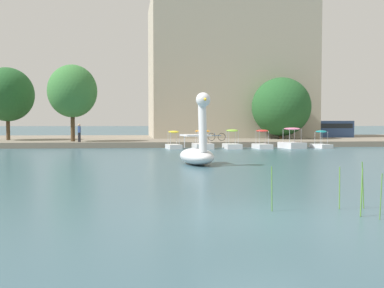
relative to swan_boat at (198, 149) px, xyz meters
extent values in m
plane|color=#385966|center=(0.01, -12.99, -0.80)|extent=(607.99, 607.99, 0.00)
cube|color=slate|center=(0.01, 27.46, -0.55)|extent=(157.79, 23.09, 0.49)
ellipsoid|color=white|center=(-0.03, 0.16, -0.37)|extent=(2.12, 3.57, 0.86)
cylinder|color=white|center=(0.15, -0.89, 1.18)|extent=(0.50, 0.67, 2.61)
sphere|color=white|center=(0.17, -1.00, 2.48)|extent=(0.82, 0.82, 0.71)
cone|color=yellow|center=(0.22, -1.28, 2.48)|extent=(0.47, 0.54, 0.39)
cube|color=white|center=(-0.07, 0.43, 0.70)|extent=(1.54, 1.81, 0.08)
cylinder|color=silver|center=(-0.64, 0.33, 0.38)|extent=(0.04, 0.04, 0.64)
cylinder|color=silver|center=(0.49, 0.53, 0.38)|extent=(0.04, 0.04, 0.64)
cube|color=white|center=(-0.48, 14.44, -0.61)|extent=(1.35, 2.15, 0.37)
ellipsoid|color=yellow|center=(-0.48, 14.44, 0.60)|extent=(1.10, 1.31, 0.20)
cylinder|color=#B7B7BF|center=(-0.92, 14.85, 0.09)|extent=(0.04, 0.04, 1.02)
cylinder|color=#B7B7BF|center=(-0.20, 14.97, 0.09)|extent=(0.04, 0.04, 1.02)
cylinder|color=#B7B7BF|center=(-0.76, 13.92, 0.09)|extent=(0.04, 0.04, 1.02)
cylinder|color=#B7B7BF|center=(-0.04, 14.04, 0.09)|extent=(0.04, 0.04, 1.02)
cube|color=white|center=(1.91, 14.23, -0.57)|extent=(1.65, 2.46, 0.46)
ellipsoid|color=orange|center=(1.91, 14.23, 0.66)|extent=(1.40, 1.24, 0.20)
cylinder|color=#B7B7BF|center=(1.35, 14.62, 0.16)|extent=(0.04, 0.04, 1.00)
cylinder|color=#B7B7BF|center=(2.39, 14.72, 0.16)|extent=(0.04, 0.04, 1.00)
cylinder|color=#B7B7BF|center=(1.44, 13.73, 0.16)|extent=(0.04, 0.04, 1.00)
cylinder|color=#B7B7BF|center=(2.47, 13.83, 0.16)|extent=(0.04, 0.04, 1.00)
cube|color=white|center=(4.35, 14.07, -0.59)|extent=(1.38, 2.11, 0.41)
ellipsoid|color=#8CCC38|center=(4.35, 14.07, 0.71)|extent=(1.07, 1.21, 0.20)
cylinder|color=#B7B7BF|center=(3.92, 14.50, 0.16)|extent=(0.04, 0.04, 1.09)
cylinder|color=#B7B7BF|center=(4.71, 14.55, 0.16)|extent=(0.04, 0.04, 1.09)
cylinder|color=#B7B7BF|center=(3.98, 13.58, 0.16)|extent=(0.04, 0.04, 1.09)
cylinder|color=#B7B7BF|center=(4.78, 13.64, 0.16)|extent=(0.04, 0.04, 1.09)
cube|color=white|center=(6.91, 14.16, -0.60)|extent=(1.35, 2.28, 0.39)
ellipsoid|color=red|center=(6.91, 14.16, 0.69)|extent=(1.10, 1.14, 0.20)
cylinder|color=#B7B7BF|center=(6.47, 14.55, 0.14)|extent=(0.04, 0.04, 1.09)
cylinder|color=#B7B7BF|center=(7.28, 14.62, 0.14)|extent=(0.04, 0.04, 1.09)
cylinder|color=#B7B7BF|center=(6.54, 13.71, 0.14)|extent=(0.04, 0.04, 1.09)
cylinder|color=#B7B7BF|center=(7.35, 13.78, 0.14)|extent=(0.04, 0.04, 1.09)
cube|color=white|center=(9.54, 14.40, -0.55)|extent=(1.94, 2.61, 0.50)
ellipsoid|color=pink|center=(9.54, 14.40, 0.85)|extent=(1.62, 1.64, 0.20)
cylinder|color=#B7B7BF|center=(8.89, 14.83, 0.28)|extent=(0.04, 0.04, 1.15)
cylinder|color=#B7B7BF|center=(9.96, 15.06, 0.28)|extent=(0.04, 0.04, 1.15)
cylinder|color=#B7B7BF|center=(9.12, 13.75, 0.28)|extent=(0.04, 0.04, 1.15)
cylinder|color=#B7B7BF|center=(10.19, 13.97, 0.28)|extent=(0.04, 0.04, 1.15)
cube|color=white|center=(12.04, 14.29, -0.62)|extent=(1.55, 2.04, 0.34)
ellipsoid|color=teal|center=(12.04, 14.29, 0.61)|extent=(1.13, 1.17, 0.20)
cylinder|color=#B7B7BF|center=(11.59, 14.57, 0.08)|extent=(0.04, 0.04, 1.06)
cylinder|color=#B7B7BF|center=(12.29, 14.75, 0.08)|extent=(0.04, 0.04, 1.06)
cylinder|color=#B7B7BF|center=(11.79, 13.82, 0.08)|extent=(0.04, 0.04, 1.06)
cylinder|color=#B7B7BF|center=(12.49, 14.01, 0.08)|extent=(0.04, 0.04, 1.06)
cylinder|color=#4C3823|center=(-9.30, 18.39, 1.64)|extent=(0.37, 0.37, 3.90)
ellipsoid|color=#387538|center=(-9.30, 18.39, 4.18)|extent=(6.18, 6.17, 4.69)
cylinder|color=#4C3823|center=(-16.06, 22.21, 1.34)|extent=(0.36, 0.36, 3.29)
ellipsoid|color=#235628|center=(-16.06, 22.21, 4.08)|extent=(5.35, 6.10, 5.16)
cylinder|color=#4C3823|center=(11.25, 23.47, 1.13)|extent=(0.43, 0.43, 2.87)
ellipsoid|color=#235628|center=(11.25, 23.47, 3.03)|extent=(7.48, 7.40, 6.11)
cylinder|color=#4C3823|center=(3.93, 28.85, 1.30)|extent=(0.55, 0.55, 3.22)
ellipsoid|color=#427A33|center=(3.93, 28.85, 3.08)|extent=(7.48, 7.29, 3.22)
cube|color=black|center=(-8.52, 16.95, 0.10)|extent=(0.22, 0.24, 0.82)
cube|color=#334C8C|center=(-8.52, 16.95, 0.78)|extent=(0.24, 0.26, 0.55)
sphere|color=tan|center=(-8.52, 16.95, 1.17)|extent=(0.22, 0.22, 0.22)
torus|color=black|center=(4.21, 18.65, 0.05)|extent=(0.71, 0.04, 0.71)
torus|color=black|center=(3.24, 18.65, 0.05)|extent=(0.71, 0.04, 0.71)
cube|color=#1E59A5|center=(3.73, 18.65, 0.16)|extent=(0.87, 0.04, 0.04)
cylinder|color=#1E59A5|center=(3.53, 18.65, 0.27)|extent=(0.03, 0.03, 0.30)
cube|color=navy|center=(18.62, 27.77, 0.64)|extent=(4.57, 2.26, 1.89)
cube|color=black|center=(18.62, 27.77, 1.01)|extent=(4.22, 2.25, 0.53)
cube|color=#B2A893|center=(6.84, 31.19, 7.65)|extent=(18.95, 13.19, 15.91)
cylinder|color=#568E38|center=(0.53, -12.28, -0.25)|extent=(0.04, 0.03, 1.09)
cylinder|color=#568E38|center=(2.88, -12.14, -0.21)|extent=(0.08, 0.05, 1.17)
cylinder|color=#568E38|center=(2.28, -12.14, -0.27)|extent=(0.06, 0.13, 1.04)
cylinder|color=#568E38|center=(2.65, -13.46, -0.28)|extent=(0.04, 0.06, 1.03)
cylinder|color=#568E38|center=(2.41, -13.05, -0.25)|extent=(0.11, 0.12, 1.10)
camera|label=1|loc=(-2.39, -22.93, 1.34)|focal=42.44mm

